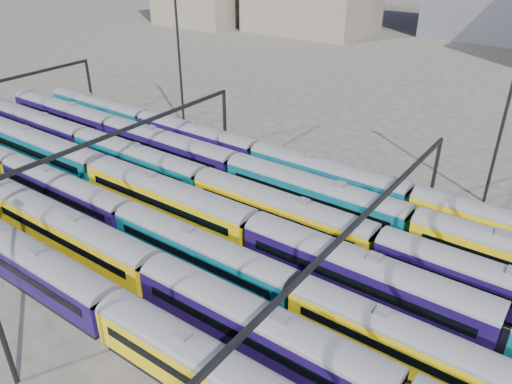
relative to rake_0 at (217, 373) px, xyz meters
The scene contains 11 objects.
ground 16.99m from the rake_0, 116.62° to the left, with size 500.00×500.00×0.00m, color #3C3732.
rake_0 is the anchor object (origin of this frame).
rake_1 22.52m from the rake_0, 167.17° to the left, with size 107.80×3.16×5.32m.
rake_2 31.76m from the rake_0, 161.65° to the left, with size 98.86×2.90×4.87m.
rake_3 17.06m from the rake_0, 118.43° to the left, with size 134.40×3.28×5.53m.
rake_4 20.13m from the rake_0, 83.42° to the left, with size 125.92×3.07×5.17m.
rake_5 25.27m from the rake_0, 81.59° to the left, with size 130.35×3.18×5.36m.
rake_6 30.05m from the rake_0, 86.60° to the left, with size 121.23×2.96×4.98m.
gantry_1 31.61m from the rake_0, 151.40° to the left, with size 0.35×40.35×8.03m.
gantry_2 15.74m from the rake_0, 80.60° to the left, with size 0.35×40.35×8.03m.
mast_1 53.89m from the rake_0, 135.40° to the left, with size 1.40×0.50×25.60m.
Camera 1 is at (22.83, -32.03, 28.39)m, focal length 35.00 mm.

